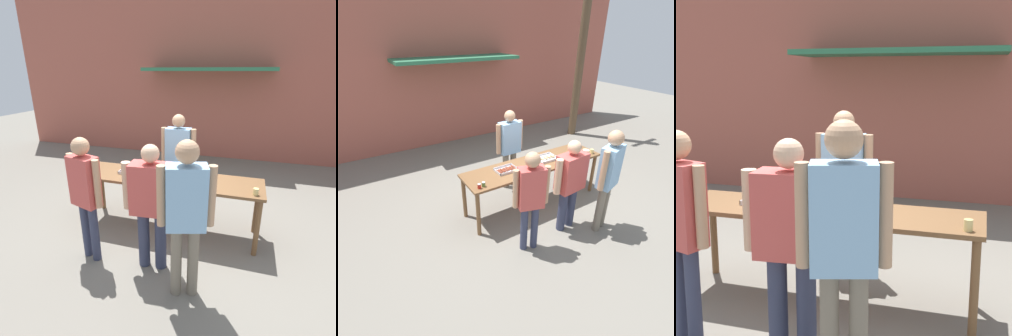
{
  "view_description": "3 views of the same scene",
  "coord_description": "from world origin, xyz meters",
  "views": [
    {
      "loc": [
        1.04,
        -3.45,
        2.37
      ],
      "look_at": [
        0.0,
        0.0,
        1.03
      ],
      "focal_mm": 28.0,
      "sensor_mm": 36.0,
      "label": 1
    },
    {
      "loc": [
        -2.68,
        -3.41,
        3.08
      ],
      "look_at": [
        -0.59,
        0.04,
        0.93
      ],
      "focal_mm": 28.0,
      "sensor_mm": 36.0,
      "label": 2
    },
    {
      "loc": [
        1.32,
        -3.75,
        2.02
      ],
      "look_at": [
        -0.05,
        0.79,
        1.1
      ],
      "focal_mm": 50.0,
      "sensor_mm": 36.0,
      "label": 3
    }
  ],
  "objects": [
    {
      "name": "ground_plane",
      "position": [
        0.0,
        0.0,
        0.0
      ],
      "size": [
        24.0,
        24.0,
        0.0
      ],
      "primitive_type": "plane",
      "color": "slate"
    },
    {
      "name": "building_facade_back",
      "position": [
        0.0,
        3.98,
        2.26
      ],
      "size": [
        12.0,
        1.11,
        4.5
      ],
      "color": "#A85647",
      "rests_on": "ground"
    },
    {
      "name": "serving_table",
      "position": [
        0.0,
        0.0,
        0.78
      ],
      "size": [
        2.75,
        0.7,
        0.88
      ],
      "color": "brown",
      "rests_on": "ground"
    },
    {
      "name": "food_tray_sausages",
      "position": [
        -0.59,
        0.04,
        0.89
      ],
      "size": [
        0.38,
        0.26,
        0.04
      ],
      "color": "silver",
      "rests_on": "serving_table"
    },
    {
      "name": "food_tray_buns",
      "position": [
        0.3,
        0.04,
        0.9
      ],
      "size": [
        0.43,
        0.3,
        0.06
      ],
      "color": "silver",
      "rests_on": "serving_table"
    },
    {
      "name": "condiment_jar_mustard",
      "position": [
        -1.25,
        -0.24,
        0.92
      ],
      "size": [
        0.06,
        0.06,
        0.08
      ],
      "color": "#B22319",
      "rests_on": "serving_table"
    },
    {
      "name": "condiment_jar_ketchup",
      "position": [
        -1.17,
        -0.23,
        0.92
      ],
      "size": [
        0.06,
        0.06,
        0.08
      ],
      "color": "#567A38",
      "rests_on": "serving_table"
    },
    {
      "name": "beer_cup",
      "position": [
        1.24,
        -0.24,
        0.92
      ],
      "size": [
        0.07,
        0.07,
        0.09
      ],
      "color": "#DBC67A",
      "rests_on": "serving_table"
    },
    {
      "name": "person_server_behind_table",
      "position": [
        -0.05,
        0.79,
        1.01
      ],
      "size": [
        0.61,
        0.24,
        1.69
      ],
      "rotation": [
        0.0,
        0.0,
        0.01
      ],
      "color": "#756B5B",
      "rests_on": "ground"
    },
    {
      "name": "person_customer_holding_hotdog",
      "position": [
        -0.78,
        -0.95,
        1.0
      ],
      "size": [
        0.52,
        0.3,
        1.66
      ],
      "rotation": [
        0.0,
        0.0,
        2.85
      ],
      "color": "#333851",
      "rests_on": "ground"
    },
    {
      "name": "person_customer_with_cup",
      "position": [
        0.55,
        -1.19,
        1.07
      ],
      "size": [
        0.56,
        0.33,
        1.78
      ],
      "rotation": [
        0.0,
        0.0,
        3.43
      ],
      "color": "#756B5B",
      "rests_on": "ground"
    },
    {
      "name": "person_customer_waiting_in_line",
      "position": [
        0.06,
        -0.87,
        0.95
      ],
      "size": [
        0.69,
        0.3,
        1.62
      ],
      "rotation": [
        0.0,
        0.0,
        3.23
      ],
      "color": "#333851",
      "rests_on": "ground"
    },
    {
      "name": "utility_pole",
      "position": [
        3.44,
        2.5,
        3.15
      ],
      "size": [
        1.1,
        0.24,
        6.16
      ],
      "color": "brown",
      "rests_on": "ground"
    }
  ]
}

